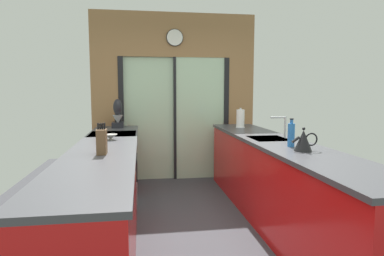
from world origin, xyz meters
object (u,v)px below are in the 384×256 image
(stand_mixer, at_px, (118,117))
(kettle, at_px, (304,141))
(mixing_bowl, at_px, (111,137))
(oven_range, at_px, (114,169))
(knife_block, at_px, (102,141))
(soap_bottle, at_px, (291,134))
(paper_towel_roll, at_px, (240,119))

(stand_mixer, xyz_separation_m, kettle, (1.78, -2.27, -0.06))
(mixing_bowl, bearing_deg, oven_range, 91.88)
(stand_mixer, bearing_deg, knife_block, -90.00)
(soap_bottle, bearing_deg, oven_range, 144.43)
(paper_towel_roll, bearing_deg, kettle, -89.93)
(knife_block, relative_size, stand_mixer, 0.64)
(paper_towel_roll, bearing_deg, knife_block, -134.59)
(kettle, bearing_deg, knife_block, 175.76)
(soap_bottle, bearing_deg, mixing_bowl, 157.86)
(knife_block, distance_m, kettle, 1.79)
(oven_range, bearing_deg, paper_towel_roll, 12.62)
(mixing_bowl, height_order, soap_bottle, soap_bottle)
(knife_block, distance_m, paper_towel_roll, 2.54)
(stand_mixer, bearing_deg, mixing_bowl, -90.00)
(knife_block, xyz_separation_m, soap_bottle, (1.78, 0.12, 0.01))
(mixing_bowl, relative_size, paper_towel_roll, 0.51)
(kettle, distance_m, soap_bottle, 0.25)
(knife_block, distance_m, stand_mixer, 2.14)
(knife_block, height_order, soap_bottle, soap_bottle)
(knife_block, height_order, kettle, knife_block)
(mixing_bowl, relative_size, kettle, 0.61)
(mixing_bowl, bearing_deg, soap_bottle, -22.14)
(stand_mixer, bearing_deg, soap_bottle, -48.63)
(oven_range, distance_m, paper_towel_roll, 1.94)
(knife_block, relative_size, paper_towel_roll, 0.92)
(knife_block, height_order, paper_towel_roll, paper_towel_roll)
(mixing_bowl, height_order, knife_block, knife_block)
(knife_block, bearing_deg, kettle, -4.24)
(knife_block, bearing_deg, mixing_bowl, 90.00)
(oven_range, distance_m, kettle, 2.43)
(knife_block, xyz_separation_m, stand_mixer, (-0.00, 2.14, 0.05))
(soap_bottle, height_order, paper_towel_roll, paper_towel_roll)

